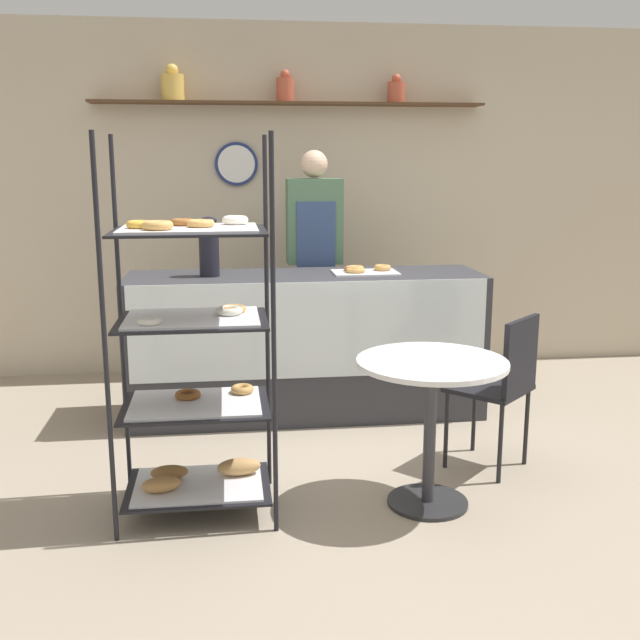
# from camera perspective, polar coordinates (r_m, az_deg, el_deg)

# --- Properties ---
(ground_plane) EXTENTS (14.00, 14.00, 0.00)m
(ground_plane) POSITION_cam_1_polar(r_m,az_deg,el_deg) (4.02, 0.75, -12.51)
(ground_plane) COLOR gray
(back_wall) EXTENTS (10.00, 0.30, 2.70)m
(back_wall) POSITION_cam_1_polar(r_m,az_deg,el_deg) (6.00, -2.37, 9.11)
(back_wall) COLOR beige
(back_wall) RESTS_ON ground_plane
(display_counter) EXTENTS (2.32, 0.65, 0.95)m
(display_counter) POSITION_cam_1_polar(r_m,az_deg,el_deg) (4.98, -1.10, -1.87)
(display_counter) COLOR #333338
(display_counter) RESTS_ON ground_plane
(pastry_rack) EXTENTS (0.74, 0.54, 1.79)m
(pastry_rack) POSITION_cam_1_polar(r_m,az_deg,el_deg) (3.57, -9.51, -3.19)
(pastry_rack) COLOR black
(pastry_rack) RESTS_ON ground_plane
(person_worker) EXTENTS (0.39, 0.23, 1.74)m
(person_worker) POSITION_cam_1_polar(r_m,az_deg,el_deg) (5.40, -0.44, 4.47)
(person_worker) COLOR #282833
(person_worker) RESTS_ON ground_plane
(cafe_table) EXTENTS (0.73, 0.73, 0.74)m
(cafe_table) POSITION_cam_1_polar(r_m,az_deg,el_deg) (3.66, 8.45, -5.78)
(cafe_table) COLOR #262628
(cafe_table) RESTS_ON ground_plane
(cafe_chair) EXTENTS (0.54, 0.54, 0.86)m
(cafe_chair) POSITION_cam_1_polar(r_m,az_deg,el_deg) (4.16, 13.81, -4.28)
(cafe_chair) COLOR black
(cafe_chair) RESTS_ON ground_plane
(coffee_carafe) EXTENTS (0.13, 0.13, 0.38)m
(coffee_carafe) POSITION_cam_1_polar(r_m,az_deg,el_deg) (4.83, -8.46, 5.51)
(coffee_carafe) COLOR black
(coffee_carafe) RESTS_ON display_counter
(donut_tray_counter) EXTENTS (0.42, 0.28, 0.05)m
(donut_tray_counter) POSITION_cam_1_polar(r_m,az_deg,el_deg) (4.94, 3.22, 3.81)
(donut_tray_counter) COLOR silver
(donut_tray_counter) RESTS_ON display_counter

